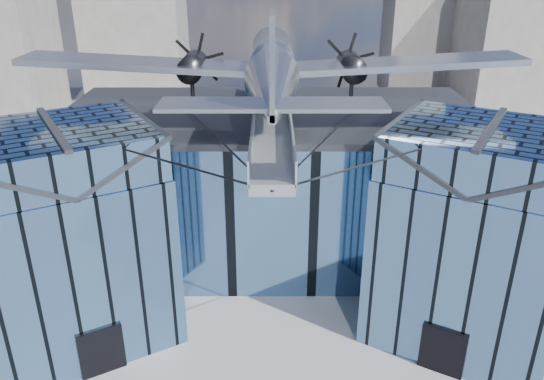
{
  "coord_description": "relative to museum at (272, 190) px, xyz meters",
  "views": [
    {
      "loc": [
        -0.02,
        -25.4,
        19.2
      ],
      "look_at": [
        0.0,
        2.0,
        7.2
      ],
      "focal_mm": 35.0,
      "sensor_mm": 36.0,
      "label": 1
    }
  ],
  "objects": [
    {
      "name": "ground_plane",
      "position": [
        -0.0,
        -5.82,
        -5.54
      ],
      "size": [
        120.0,
        120.0,
        0.0
      ],
      "primitive_type": "plane",
      "color": "gray"
    },
    {
      "name": "museum",
      "position": [
        0.0,
        0.0,
        0.0
      ],
      "size": [
        32.88,
        24.5,
        17.6
      ],
      "color": "#4F76A1",
      "rests_on": "ground"
    },
    {
      "name": "bg_towers",
      "position": [
        1.45,
        44.67,
        4.47
      ],
      "size": [
        77.0,
        24.5,
        26.0
      ],
      "color": "slate",
      "rests_on": "ground"
    }
  ]
}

